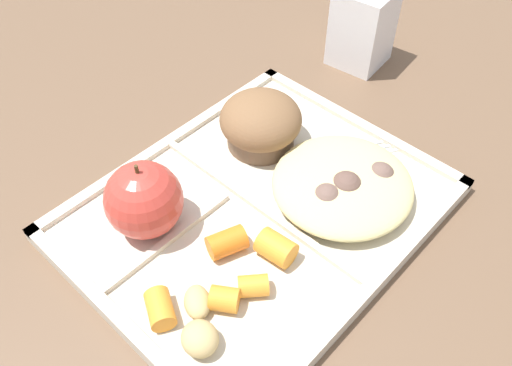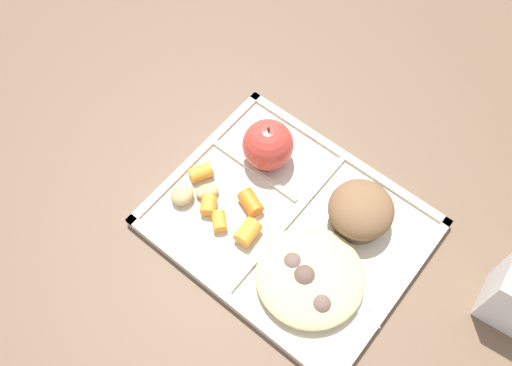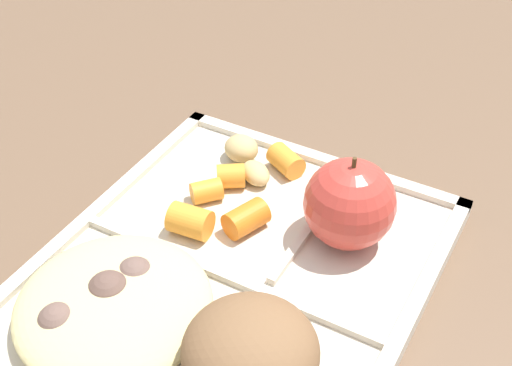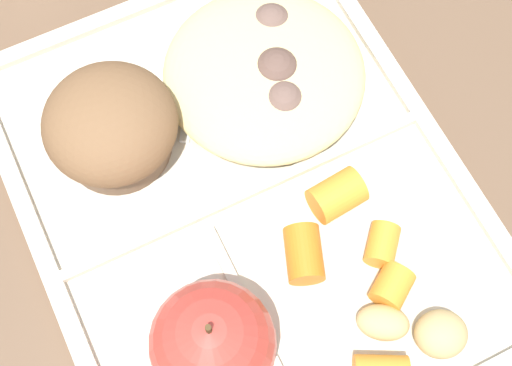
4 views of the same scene
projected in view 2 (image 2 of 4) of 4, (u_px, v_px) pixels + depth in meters
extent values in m
plane|color=brown|center=(289.00, 226.00, 0.81)|extent=(6.00, 6.00, 0.00)
cube|color=beige|center=(289.00, 224.00, 0.81)|extent=(0.36, 0.29, 0.01)
cube|color=beige|center=(225.00, 296.00, 0.75)|extent=(0.36, 0.01, 0.01)
cube|color=beige|center=(345.00, 156.00, 0.85)|extent=(0.36, 0.01, 0.01)
cube|color=beige|center=(197.00, 155.00, 0.85)|extent=(0.01, 0.29, 0.01)
cube|color=beige|center=(394.00, 297.00, 0.75)|extent=(0.01, 0.29, 0.01)
cube|color=beige|center=(290.00, 222.00, 0.80)|extent=(0.01, 0.27, 0.01)
cube|color=beige|center=(254.00, 171.00, 0.84)|extent=(0.16, 0.01, 0.01)
sphere|color=#C63D33|center=(268.00, 145.00, 0.82)|extent=(0.08, 0.08, 0.08)
cylinder|color=#4C381E|center=(269.00, 129.00, 0.78)|extent=(0.00, 0.00, 0.01)
cylinder|color=brown|center=(358.00, 217.00, 0.79)|extent=(0.08, 0.08, 0.02)
ellipsoid|color=brown|center=(361.00, 209.00, 0.77)|extent=(0.09, 0.09, 0.05)
cylinder|color=orange|center=(201.00, 172.00, 0.83)|extent=(0.04, 0.04, 0.02)
cylinder|color=orange|center=(219.00, 221.00, 0.79)|extent=(0.03, 0.03, 0.02)
cylinder|color=orange|center=(209.00, 205.00, 0.80)|extent=(0.03, 0.03, 0.02)
cylinder|color=orange|center=(251.00, 202.00, 0.80)|extent=(0.04, 0.04, 0.02)
cylinder|color=orange|center=(248.00, 232.00, 0.78)|extent=(0.03, 0.04, 0.03)
ellipsoid|color=tan|center=(182.00, 195.00, 0.81)|extent=(0.04, 0.04, 0.02)
ellipsoid|color=tan|center=(207.00, 192.00, 0.82)|extent=(0.04, 0.04, 0.02)
ellipsoid|color=#D6C684|center=(310.00, 277.00, 0.75)|extent=(0.15, 0.15, 0.03)
sphere|color=brown|center=(303.00, 280.00, 0.75)|extent=(0.03, 0.03, 0.03)
sphere|color=brown|center=(321.00, 305.00, 0.73)|extent=(0.03, 0.03, 0.03)
sphere|color=brown|center=(293.00, 264.00, 0.76)|extent=(0.03, 0.03, 0.03)
sphere|color=brown|center=(304.00, 278.00, 0.74)|extent=(0.04, 0.04, 0.04)
cube|color=white|center=(341.00, 262.00, 0.77)|extent=(0.08, 0.05, 0.00)
cube|color=white|center=(360.00, 301.00, 0.75)|extent=(0.04, 0.03, 0.00)
cylinder|color=white|center=(364.00, 324.00, 0.73)|extent=(0.02, 0.02, 0.00)
cylinder|color=white|center=(369.00, 322.00, 0.73)|extent=(0.02, 0.02, 0.00)
cylinder|color=white|center=(375.00, 319.00, 0.74)|extent=(0.02, 0.02, 0.00)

